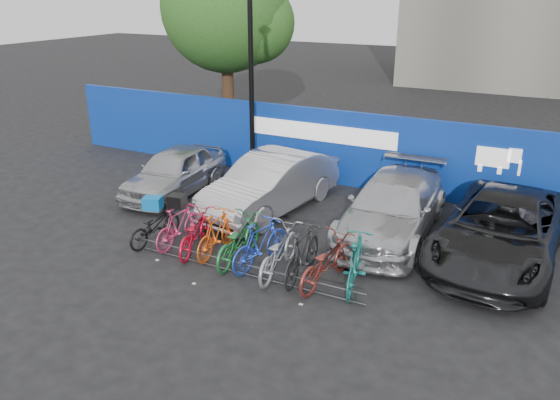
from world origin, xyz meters
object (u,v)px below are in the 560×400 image
Objects in this scene: lamppost at (251,78)px; bike_rack at (245,269)px; bike_0 at (155,226)px; bike_5 at (261,244)px; car_1 at (271,184)px; bike_3 at (217,233)px; tree at (231,10)px; car_2 at (393,207)px; bike_6 at (278,251)px; bike_9 at (356,262)px; bike_4 at (238,240)px; car_3 at (502,230)px; bike_8 at (326,261)px; bike_2 at (195,232)px; car_0 at (175,171)px; bike_7 at (302,253)px; bike_1 at (179,226)px.

lamppost is 1.09× the size of bike_rack.
bike_0 is 2.95m from bike_5.
car_1 is 2.72× the size of bike_3.
car_2 is (9.02, -7.02, -4.32)m from tree.
bike_9 is (1.72, 0.18, 0.05)m from bike_6.
bike_0 is 0.85× the size of bike_4.
car_1 is 6.17m from car_3.
bike_4 is (2.35, 0.10, 0.08)m from bike_0.
car_1 is at bearing -78.90° from bike_4.
bike_5 is at bearing 7.65° from bike_8.
bike_3 is (5.64, -10.01, -4.53)m from tree.
tree is 3.87× the size of bike_4.
lamppost reaches higher than bike_rack.
bike_3 reaches higher than bike_0.
bike_6 is at bearing 165.18° from bike_2.
bike_4 is at bearing -58.12° from tree.
car_1 reaches higher than bike_3.
bike_9 is (6.87, -2.90, -0.12)m from car_0.
bike_4 is (1.19, 0.03, 0.04)m from bike_2.
car_3 reaches higher than bike_2.
car_0 is (2.22, -7.12, -4.36)m from tree.
bike_7 reaches higher than bike_8.
car_3 is 3.74m from bike_9.
bike_8 is at bearing 2.16° from bike_9.
car_1 is 0.94× the size of car_2.
bike_2 is (2.86, -3.00, -0.22)m from car_0.
tree is 13.02m from bike_5.
tree is 13.37m from bike_6.
bike_1 is 4.55m from bike_9.
tree is at bearing 152.72° from car_3.
bike_2 is 1.00× the size of bike_5.
lamppost is at bearing -59.33° from bike_6.
lamppost is 6.22m from bike_0.
bike_8 is (3.41, -0.03, 0.04)m from bike_2.
bike_3 is (1.09, 0.02, 0.02)m from bike_1.
bike_0 is at bearing -8.17° from bike_9.
bike_0 is at bearing -154.73° from car_3.
bike_6 is at bearing 179.35° from bike_1.
bike_4 is 2.83m from bike_9.
bike_rack is at bearing 34.02° from bike_6.
bike_0 is (-5.10, -3.17, -0.30)m from car_2.
bike_rack is 1.33m from bike_7.
lamppost reaches higher than bike_6.
bike_8 is (2.22, -0.06, -0.00)m from bike_4.
bike_2 is at bearing -8.61° from bike_9.
bike_5 is at bearing 173.37° from bike_3.
bike_7 is (3.37, -0.10, 0.06)m from bike_1.
bike_4 is 1.11m from bike_6.
tree is 4.04× the size of bike_7.
bike_5 is (-4.78, -2.81, -0.20)m from car_3.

